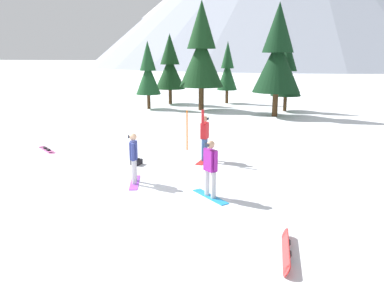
% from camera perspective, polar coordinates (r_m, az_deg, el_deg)
% --- Properties ---
extents(ground_plane, '(800.00, 800.00, 0.00)m').
position_cam_1_polar(ground_plane, '(11.71, -13.58, -7.91)').
color(ground_plane, white).
extents(snowboarder_foreground, '(1.32, 1.17, 1.75)m').
position_cam_1_polar(snowboarder_foreground, '(11.14, 2.81, -3.60)').
color(snowboarder_foreground, '#1E8CD8').
rests_on(snowboarder_foreground, ground_plane).
extents(snowboarder_midground, '(0.80, 1.49, 1.70)m').
position_cam_1_polar(snowboarder_midground, '(12.53, -8.84, -1.97)').
color(snowboarder_midground, '#993FD8').
rests_on(snowboarder_midground, ground_plane).
extents(snowboarder_background, '(0.36, 1.52, 2.11)m').
position_cam_1_polar(snowboarder_background, '(15.10, 1.94, 1.20)').
color(snowboarder_background, red).
rests_on(snowboarder_background, ground_plane).
extents(loose_snowboard_near_left, '(1.56, 1.21, 0.09)m').
position_cam_1_polar(loose_snowboard_near_left, '(18.23, -21.18, -0.80)').
color(loose_snowboard_near_left, pink).
rests_on(loose_snowboard_near_left, ground_plane).
extents(loose_snowboard_near_right, '(0.29, 1.89, 0.24)m').
position_cam_1_polar(loose_snowboard_near_right, '(8.52, 14.13, -15.32)').
color(loose_snowboard_near_right, red).
rests_on(loose_snowboard_near_right, ground_plane).
extents(backpack_black, '(0.34, 0.53, 0.28)m').
position_cam_1_polar(backpack_black, '(14.86, -8.42, -2.66)').
color(backpack_black, black).
rests_on(backpack_black, ground_plane).
extents(trail_marker_pole, '(0.06, 0.06, 1.81)m').
position_cam_1_polar(trail_marker_pole, '(16.80, -0.76, 2.06)').
color(trail_marker_pole, orange).
rests_on(trail_marker_pole, ground_plane).
extents(pine_tree_young, '(3.42, 3.42, 8.31)m').
position_cam_1_polar(pine_tree_young, '(29.68, 1.44, 13.89)').
color(pine_tree_young, '#472D19').
rests_on(pine_tree_young, ground_plane).
extents(pine_tree_slender, '(2.33, 2.33, 5.39)m').
position_cam_1_polar(pine_tree_slender, '(30.00, 14.19, 10.46)').
color(pine_tree_slender, '#472D19').
rests_on(pine_tree_slender, ground_plane).
extents(pine_tree_twin, '(1.99, 1.99, 5.37)m').
position_cam_1_polar(pine_tree_twin, '(30.59, -6.69, 10.77)').
color(pine_tree_twin, '#472D19').
rests_on(pine_tree_twin, ground_plane).
extents(pine_tree_leaning, '(3.31, 3.31, 7.74)m').
position_cam_1_polar(pine_tree_leaning, '(27.05, 12.86, 13.00)').
color(pine_tree_leaning, '#472D19').
rests_on(pine_tree_leaning, ground_plane).
extents(pine_tree_tall, '(2.62, 2.62, 6.10)m').
position_cam_1_polar(pine_tree_tall, '(33.71, -3.37, 11.73)').
color(pine_tree_tall, '#472D19').
rests_on(pine_tree_tall, ground_plane).
extents(pine_tree_broad, '(1.81, 1.81, 5.48)m').
position_cam_1_polar(pine_tree_broad, '(34.31, 5.39, 11.15)').
color(pine_tree_broad, '#472D19').
rests_on(pine_tree_broad, ground_plane).
extents(peak_north_spur, '(99.97, 99.97, 45.55)m').
position_cam_1_polar(peak_north_spur, '(249.99, -2.24, 17.61)').
color(peak_north_spur, '#8C93A3').
rests_on(peak_north_spur, ground_plane).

